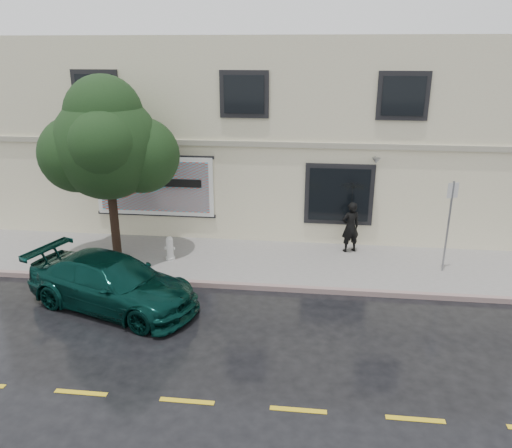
# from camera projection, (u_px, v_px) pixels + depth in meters

# --- Properties ---
(ground) EXTENTS (90.00, 90.00, 0.00)m
(ground) POSITION_uv_depth(u_px,v_px,m) (220.00, 313.00, 13.14)
(ground) COLOR black
(ground) RESTS_ON ground
(sidewalk) EXTENTS (20.00, 3.50, 0.15)m
(sidewalk) POSITION_uv_depth(u_px,v_px,m) (238.00, 261.00, 16.16)
(sidewalk) COLOR gray
(sidewalk) RESTS_ON ground
(curb) EXTENTS (20.00, 0.18, 0.16)m
(curb) POSITION_uv_depth(u_px,v_px,m) (229.00, 285.00, 14.52)
(curb) COLOR gray
(curb) RESTS_ON ground
(road_marking) EXTENTS (19.00, 0.12, 0.01)m
(road_marking) POSITION_uv_depth(u_px,v_px,m) (187.00, 401.00, 9.86)
(road_marking) COLOR gold
(road_marking) RESTS_ON ground
(building) EXTENTS (20.00, 8.12, 7.00)m
(building) POSITION_uv_depth(u_px,v_px,m) (258.00, 128.00, 20.40)
(building) COLOR beige
(building) RESTS_ON ground
(billboard) EXTENTS (4.30, 0.16, 2.20)m
(billboard) POSITION_uv_depth(u_px,v_px,m) (154.00, 186.00, 17.42)
(billboard) COLOR white
(billboard) RESTS_ON ground
(car) EXTENTS (5.25, 3.54, 1.41)m
(car) POSITION_uv_depth(u_px,v_px,m) (112.00, 283.00, 13.27)
(car) COLOR #072B26
(car) RESTS_ON ground
(pedestrian) EXTENTS (0.74, 0.63, 1.72)m
(pedestrian) POSITION_uv_depth(u_px,v_px,m) (350.00, 227.00, 16.50)
(pedestrian) COLOR black
(pedestrian) RESTS_ON sidewalk
(umbrella) EXTENTS (1.18, 1.18, 0.71)m
(umbrella) POSITION_uv_depth(u_px,v_px,m) (353.00, 192.00, 16.09)
(umbrella) COLOR black
(umbrella) RESTS_ON pedestrian
(street_tree) EXTENTS (3.26, 3.26, 5.26)m
(street_tree) POSITION_uv_depth(u_px,v_px,m) (107.00, 147.00, 15.17)
(street_tree) COLOR black
(street_tree) RESTS_ON sidewalk
(fire_hydrant) EXTENTS (0.32, 0.30, 0.78)m
(fire_hydrant) POSITION_uv_depth(u_px,v_px,m) (170.00, 248.00, 16.02)
(fire_hydrant) COLOR silver
(fire_hydrant) RESTS_ON sidewalk
(sign_pole) EXTENTS (0.33, 0.14, 2.83)m
(sign_pole) POSITION_uv_depth(u_px,v_px,m) (449.00, 219.00, 14.76)
(sign_pole) COLOR gray
(sign_pole) RESTS_ON sidewalk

